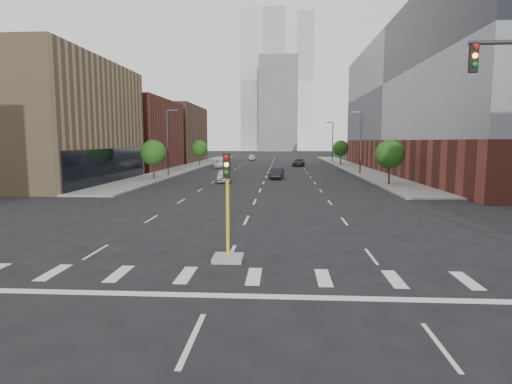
# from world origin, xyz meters

# --- Properties ---
(ground) EXTENTS (400.00, 400.00, 0.00)m
(ground) POSITION_xyz_m (0.00, 0.00, 0.00)
(ground) COLOR black
(ground) RESTS_ON ground
(sidewalk_left_far) EXTENTS (5.00, 92.00, 0.15)m
(sidewalk_left_far) POSITION_xyz_m (-15.00, 74.00, 0.07)
(sidewalk_left_far) COLOR gray
(sidewalk_left_far) RESTS_ON ground
(sidewalk_right_far) EXTENTS (5.00, 92.00, 0.15)m
(sidewalk_right_far) POSITION_xyz_m (15.00, 74.00, 0.07)
(sidewalk_right_far) COLOR gray
(sidewalk_right_far) RESTS_ON ground
(building_left_mid) EXTENTS (20.00, 24.00, 14.00)m
(building_left_mid) POSITION_xyz_m (-27.50, 40.00, 7.00)
(building_left_mid) COLOR #907851
(building_left_mid) RESTS_ON ground
(building_left_far_a) EXTENTS (20.00, 22.00, 12.00)m
(building_left_far_a) POSITION_xyz_m (-27.50, 66.00, 6.00)
(building_left_far_a) COLOR brown
(building_left_far_a) RESTS_ON ground
(building_left_far_b) EXTENTS (20.00, 24.00, 13.00)m
(building_left_far_b) POSITION_xyz_m (-27.50, 92.00, 6.50)
(building_left_far_b) COLOR brown
(building_left_far_b) RESTS_ON ground
(building_right_main) EXTENTS (24.00, 70.00, 22.00)m
(building_right_main) POSITION_xyz_m (29.50, 60.00, 11.00)
(building_right_main) COLOR brown
(building_right_main) RESTS_ON ground
(tower_left) EXTENTS (22.00, 22.00, 70.00)m
(tower_left) POSITION_xyz_m (-8.00, 220.00, 35.00)
(tower_left) COLOR #B2B7BC
(tower_left) RESTS_ON ground
(tower_right) EXTENTS (20.00, 20.00, 80.00)m
(tower_right) POSITION_xyz_m (10.00, 260.00, 40.00)
(tower_right) COLOR #B2B7BC
(tower_right) RESTS_ON ground
(tower_mid) EXTENTS (18.00, 18.00, 44.00)m
(tower_mid) POSITION_xyz_m (0.00, 200.00, 22.00)
(tower_mid) COLOR slate
(tower_mid) RESTS_ON ground
(median_traffic_signal) EXTENTS (1.20, 1.20, 4.40)m
(median_traffic_signal) POSITION_xyz_m (0.00, 8.97, 0.97)
(median_traffic_signal) COLOR #999993
(median_traffic_signal) RESTS_ON ground
(streetlight_right_a) EXTENTS (1.60, 0.22, 9.07)m
(streetlight_right_a) POSITION_xyz_m (13.41, 55.00, 5.01)
(streetlight_right_a) COLOR #2D2D30
(streetlight_right_a) RESTS_ON ground
(streetlight_right_b) EXTENTS (1.60, 0.22, 9.07)m
(streetlight_right_b) POSITION_xyz_m (13.41, 90.00, 5.01)
(streetlight_right_b) COLOR #2D2D30
(streetlight_right_b) RESTS_ON ground
(streetlight_left) EXTENTS (1.60, 0.22, 9.07)m
(streetlight_left) POSITION_xyz_m (-13.41, 50.00, 5.01)
(streetlight_left) COLOR #2D2D30
(streetlight_left) RESTS_ON ground
(tree_left_near) EXTENTS (3.20, 3.20, 4.85)m
(tree_left_near) POSITION_xyz_m (-14.00, 45.00, 3.39)
(tree_left_near) COLOR #382619
(tree_left_near) RESTS_ON ground
(tree_left_far) EXTENTS (3.20, 3.20, 4.85)m
(tree_left_far) POSITION_xyz_m (-14.00, 75.00, 3.39)
(tree_left_far) COLOR #382619
(tree_left_far) RESTS_ON ground
(tree_right_near) EXTENTS (3.20, 3.20, 4.85)m
(tree_right_near) POSITION_xyz_m (14.00, 40.00, 3.39)
(tree_right_near) COLOR #382619
(tree_right_near) RESTS_ON ground
(tree_right_far) EXTENTS (3.20, 3.20, 4.85)m
(tree_right_far) POSITION_xyz_m (14.00, 80.00, 3.39)
(tree_right_far) COLOR #382619
(tree_right_far) RESTS_ON ground
(car_near_left) EXTENTS (2.22, 4.53, 1.49)m
(car_near_left) POSITION_xyz_m (-4.74, 42.37, 0.74)
(car_near_left) COLOR silver
(car_near_left) RESTS_ON ground
(car_mid_right) EXTENTS (1.92, 4.36, 1.39)m
(car_mid_right) POSITION_xyz_m (1.50, 47.06, 0.70)
(car_mid_right) COLOR black
(car_mid_right) RESTS_ON ground
(car_far_left) EXTENTS (3.40, 5.81, 1.52)m
(car_far_left) POSITION_xyz_m (-9.09, 69.61, 0.76)
(car_far_left) COLOR silver
(car_far_left) RESTS_ON ground
(car_deep_right) EXTENTS (2.71, 5.34, 1.48)m
(car_deep_right) POSITION_xyz_m (5.33, 74.74, 0.74)
(car_deep_right) COLOR black
(car_deep_right) RESTS_ON ground
(car_distant) EXTENTS (2.34, 4.53, 1.47)m
(car_distant) POSITION_xyz_m (-5.56, 100.56, 0.74)
(car_distant) COLOR silver
(car_distant) RESTS_ON ground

